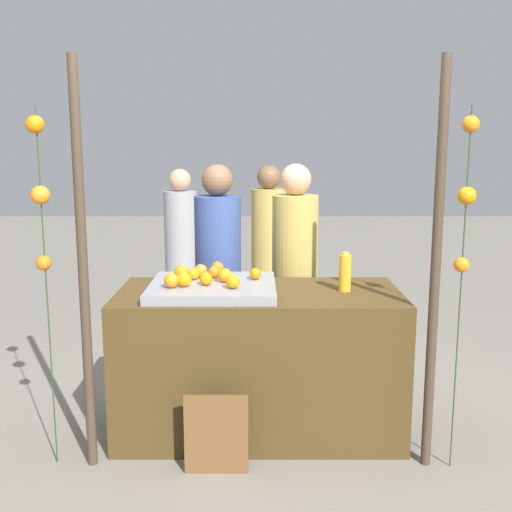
{
  "coord_description": "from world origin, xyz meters",
  "views": [
    {
      "loc": [
        -0.02,
        -3.79,
        1.85
      ],
      "look_at": [
        0.0,
        0.15,
        1.13
      ],
      "focal_mm": 43.28,
      "sensor_mm": 36.0,
      "label": 1
    }
  ],
  "objects": [
    {
      "name": "ground_plane",
      "position": [
        0.0,
        0.0,
        0.0
      ],
      "size": [
        24.0,
        24.0,
        0.0
      ],
      "primitive_type": "plane",
      "color": "gray"
    },
    {
      "name": "stall_counter",
      "position": [
        0.0,
        0.0,
        0.46
      ],
      "size": [
        1.79,
        0.83,
        0.93
      ],
      "primitive_type": "cube",
      "color": "#4C3819",
      "rests_on": "ground_plane"
    },
    {
      "name": "orange_tray",
      "position": [
        -0.29,
        -0.03,
        0.96
      ],
      "size": [
        0.78,
        0.7,
        0.06
      ],
      "primitive_type": "cube",
      "color": "gray",
      "rests_on": "stall_counter"
    },
    {
      "name": "orange_0",
      "position": [
        -0.16,
        -0.17,
        1.03
      ],
      "size": [
        0.08,
        0.08,
        0.08
      ],
      "primitive_type": "sphere",
      "color": "orange",
      "rests_on": "orange_tray"
    },
    {
      "name": "orange_1",
      "position": [
        -0.21,
        0.0,
        1.03
      ],
      "size": [
        0.09,
        0.09,
        0.09
      ],
      "primitive_type": "sphere",
      "color": "orange",
      "rests_on": "orange_tray"
    },
    {
      "name": "orange_2",
      "position": [
        -0.02,
        0.08,
        1.02
      ],
      "size": [
        0.07,
        0.07,
        0.07
      ],
      "primitive_type": "sphere",
      "color": "orange",
      "rests_on": "orange_tray"
    },
    {
      "name": "orange_3",
      "position": [
        -0.29,
        0.12,
        1.02
      ],
      "size": [
        0.08,
        0.08,
        0.08
      ],
      "primitive_type": "sphere",
      "color": "orange",
      "rests_on": "orange_tray"
    },
    {
      "name": "orange_4",
      "position": [
        -0.38,
        0.15,
        1.03
      ],
      "size": [
        0.09,
        0.09,
        0.09
      ],
      "primitive_type": "sphere",
      "color": "orange",
      "rests_on": "orange_tray"
    },
    {
      "name": "orange_5",
      "position": [
        -0.28,
        0.25,
        1.03
      ],
      "size": [
        0.08,
        0.08,
        0.08
      ],
      "primitive_type": "sphere",
      "color": "orange",
      "rests_on": "orange_tray"
    },
    {
      "name": "orange_6",
      "position": [
        -0.33,
        -0.09,
        1.03
      ],
      "size": [
        0.08,
        0.08,
        0.08
      ],
      "primitive_type": "sphere",
      "color": "orange",
      "rests_on": "orange_tray"
    },
    {
      "name": "orange_7",
      "position": [
        -0.53,
        -0.15,
        1.03
      ],
      "size": [
        0.09,
        0.09,
        0.09
      ],
      "primitive_type": "sphere",
      "color": "orange",
      "rests_on": "orange_tray"
    },
    {
      "name": "orange_8",
      "position": [
        -0.46,
        -0.13,
        1.03
      ],
      "size": [
        0.09,
        0.09,
        0.09
      ],
      "primitive_type": "sphere",
      "color": "orange",
      "rests_on": "orange_tray"
    },
    {
      "name": "orange_9",
      "position": [
        -0.5,
        0.1,
        1.03
      ],
      "size": [
        0.09,
        0.09,
        0.09
      ],
      "primitive_type": "sphere",
      "color": "orange",
      "rests_on": "orange_tray"
    },
    {
      "name": "orange_10",
      "position": [
        -0.42,
        0.07,
        1.02
      ],
      "size": [
        0.07,
        0.07,
        0.07
      ],
      "primitive_type": "sphere",
      "color": "orange",
      "rests_on": "orange_tray"
    },
    {
      "name": "juice_bottle",
      "position": [
        0.54,
        0.01,
        1.04
      ],
      "size": [
        0.08,
        0.08,
        0.25
      ],
      "color": "gold",
      "rests_on": "stall_counter"
    },
    {
      "name": "chalkboard_sign",
      "position": [
        -0.24,
        -0.56,
        0.23
      ],
      "size": [
        0.36,
        0.03,
        0.48
      ],
      "color": "brown",
      "rests_on": "ground_plane"
    },
    {
      "name": "vendor_left",
      "position": [
        -0.3,
        0.69,
        0.79
      ],
      "size": [
        0.34,
        0.34,
        1.7
      ],
      "color": "#384C8C",
      "rests_on": "ground_plane"
    },
    {
      "name": "vendor_right",
      "position": [
        0.27,
        0.74,
        0.79
      ],
      "size": [
        0.34,
        0.34,
        1.7
      ],
      "color": "tan",
      "rests_on": "ground_plane"
    },
    {
      "name": "crowd_person_0",
      "position": [
        -0.76,
        2.2,
        0.75
      ],
      "size": [
        0.32,
        0.32,
        1.61
      ],
      "color": "#99999E",
      "rests_on": "ground_plane"
    },
    {
      "name": "crowd_person_1",
      "position": [
        0.1,
        2.01,
        0.77
      ],
      "size": [
        0.33,
        0.33,
        1.65
      ],
      "color": "tan",
      "rests_on": "ground_plane"
    },
    {
      "name": "canopy_post_left",
      "position": [
        -0.97,
        -0.46,
        1.16
      ],
      "size": [
        0.06,
        0.06,
        2.31
      ],
      "primitive_type": "cylinder",
      "color": "#473828",
      "rests_on": "ground_plane"
    },
    {
      "name": "canopy_post_right",
      "position": [
        0.97,
        -0.46,
        1.16
      ],
      "size": [
        0.06,
        0.06,
        2.31
      ],
      "primitive_type": "cylinder",
      "color": "#473828",
      "rests_on": "ground_plane"
    },
    {
      "name": "garland_strand_left",
      "position": [
        -1.19,
        -0.44,
        1.59
      ],
      "size": [
        0.11,
        0.1,
        2.05
      ],
      "color": "#2D4C23",
      "rests_on": "ground_plane"
    },
    {
      "name": "garland_strand_right",
      "position": [
        1.11,
        -0.49,
        1.57
      ],
      "size": [
        0.1,
        0.11,
        2.05
      ],
      "color": "#2D4C23",
      "rests_on": "ground_plane"
    }
  ]
}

